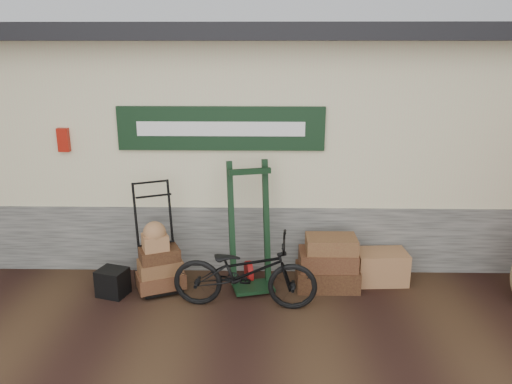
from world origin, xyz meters
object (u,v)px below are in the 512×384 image
Objects in this scene: porter_trolley at (156,236)px; wicker_hamper at (381,267)px; black_trunk at (113,282)px; bicycle at (245,268)px; suitcase_stack at (328,262)px; green_barrow at (250,226)px.

porter_trolley is 2.15× the size of wicker_hamper.
bicycle is (1.63, -0.24, 0.32)m from black_trunk.
wicker_hamper is at bearing 12.58° from suitcase_stack.
green_barrow is at bearing -20.86° from porter_trolley.
wicker_hamper is 1.87m from bicycle.
black_trunk is (-3.36, -0.43, -0.04)m from wicker_hamper.
bicycle reaches higher than wicker_hamper.
porter_trolley is 0.86× the size of green_barrow.
green_barrow reaches higher than black_trunk.
wicker_hamper is (1.68, 0.14, -0.59)m from green_barrow.
suitcase_stack is 2.67m from black_trunk.
wicker_hamper is at bearing -19.61° from porter_trolley.
black_trunk is at bearing -178.73° from porter_trolley.
bicycle reaches higher than black_trunk.
wicker_hamper is 3.38m from black_trunk.
porter_trolley is 1.17m from green_barrow.
porter_trolley is at bearing -179.10° from suitcase_stack.
wicker_hamper reaches higher than black_trunk.
suitcase_stack is (0.97, -0.02, -0.46)m from green_barrow.
porter_trolley is 2.16m from suitcase_stack.
bicycle is (-1.73, -0.67, 0.28)m from wicker_hamper.
wicker_hamper is at bearing -64.84° from bicycle.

